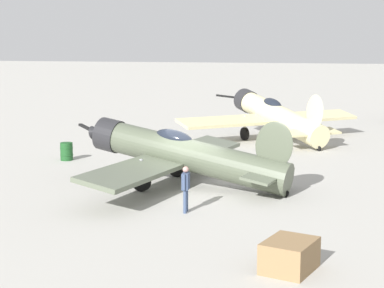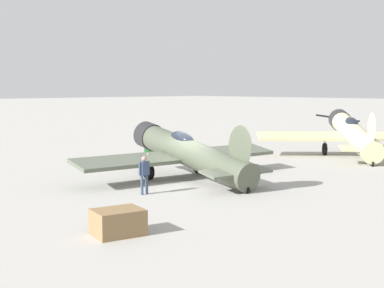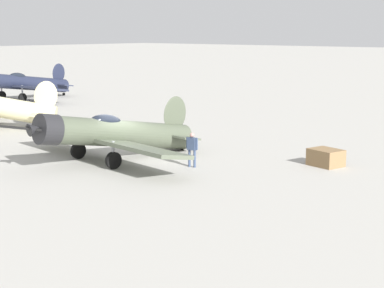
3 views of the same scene
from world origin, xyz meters
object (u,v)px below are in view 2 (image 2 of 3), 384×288
(ground_crew_mechanic, at_px, (144,171))
(airplane_foreground, at_px, (186,152))
(airplane_mid_apron, at_px, (353,133))
(fuel_drum, at_px, (149,151))
(equipment_crate, at_px, (118,222))

(ground_crew_mechanic, bearing_deg, airplane_foreground, -76.71)
(airplane_mid_apron, bearing_deg, fuel_drum, 93.96)
(ground_crew_mechanic, distance_m, fuel_drum, 11.86)
(airplane_mid_apron, xyz_separation_m, equipment_crate, (-4.42, 22.27, -1.15))
(equipment_crate, bearing_deg, fuel_drum, -42.87)
(airplane_mid_apron, height_order, fuel_drum, airplane_mid_apron)
(ground_crew_mechanic, height_order, fuel_drum, ground_crew_mechanic)
(ground_crew_mechanic, distance_m, equipment_crate, 6.37)
(airplane_mid_apron, height_order, equipment_crate, airplane_mid_apron)
(airplane_mid_apron, bearing_deg, airplane_foreground, 130.04)
(airplane_mid_apron, bearing_deg, equipment_crate, 147.10)
(airplane_foreground, relative_size, ground_crew_mechanic, 7.01)
(equipment_crate, bearing_deg, ground_crew_mechanic, -46.70)
(equipment_crate, relative_size, fuel_drum, 1.88)
(fuel_drum, bearing_deg, airplane_foreground, 152.75)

